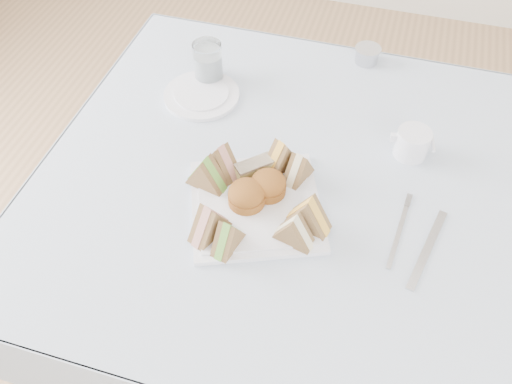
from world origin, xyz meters
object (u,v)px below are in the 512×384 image
(serving_plate, at_px, (256,206))
(creamer_jug, at_px, (412,143))
(table, at_px, (271,266))
(water_glass, at_px, (208,62))

(serving_plate, xyz_separation_m, creamer_jug, (0.29, 0.25, 0.03))
(table, relative_size, creamer_jug, 12.03)
(water_glass, relative_size, creamer_jug, 1.42)
(creamer_jug, bearing_deg, water_glass, 157.27)
(serving_plate, relative_size, water_glass, 2.48)
(serving_plate, distance_m, creamer_jug, 0.38)
(serving_plate, relative_size, creamer_jug, 3.52)
(table, distance_m, creamer_jug, 0.51)
(table, xyz_separation_m, creamer_jug, (0.28, 0.15, 0.41))
(serving_plate, bearing_deg, creamer_jug, 18.38)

